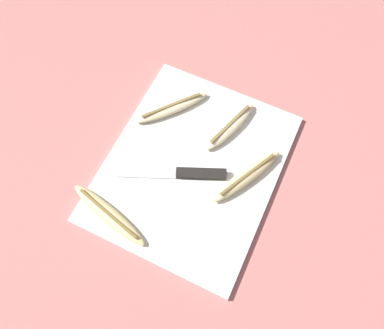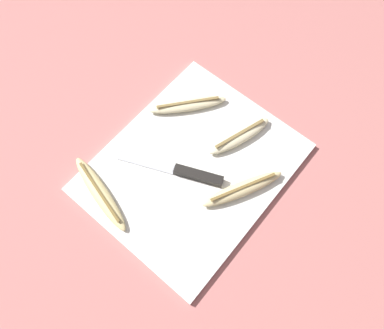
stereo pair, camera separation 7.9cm
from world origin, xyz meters
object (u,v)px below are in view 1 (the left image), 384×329
knife (191,174)px  banana_cream_curved (171,107)px  banana_pale_long (229,126)px  banana_spotted_left (109,215)px  banana_mellow_near (247,176)px

knife → banana_cream_curved: 0.17m
knife → banana_cream_curved: (0.13, 0.11, 0.00)m
banana_pale_long → knife: bearing=168.4°
knife → banana_spotted_left: bearing=120.2°
banana_cream_curved → banana_pale_long: 0.14m
knife → banana_spotted_left: size_ratio=1.13×
banana_pale_long → banana_spotted_left: (-0.29, 0.14, -0.00)m
knife → banana_pale_long: (0.14, -0.03, 0.00)m
banana_cream_curved → banana_mellow_near: (-0.08, -0.22, 0.00)m
knife → banana_pale_long: bearing=-35.0°
banana_cream_curved → banana_mellow_near: bearing=-110.7°
banana_pale_long → banana_mellow_near: bearing=-139.7°
knife → banana_mellow_near: size_ratio=1.26×
banana_mellow_near → knife: bearing=112.0°
banana_spotted_left → knife: bearing=-36.3°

